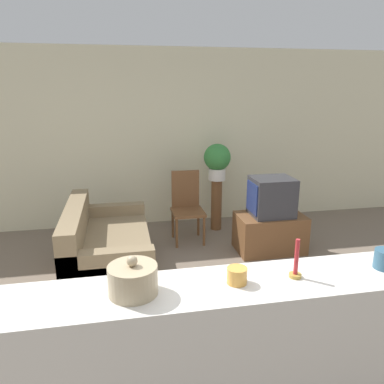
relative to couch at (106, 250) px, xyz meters
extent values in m
plane|color=#756656|center=(0.70, -1.75, -0.30)|extent=(14.00, 14.00, 0.00)
cube|color=beige|center=(0.70, 1.68, 1.05)|extent=(9.00, 0.06, 2.70)
cube|color=#847051|center=(0.04, 0.00, -0.06)|extent=(0.92, 1.64, 0.47)
cube|color=#847051|center=(-0.32, 0.00, 0.35)|extent=(0.20, 1.64, 0.35)
cube|color=#847051|center=(0.04, -0.74, 0.01)|extent=(0.92, 0.16, 0.62)
cube|color=#847051|center=(0.04, 0.74, 0.01)|extent=(0.92, 0.16, 0.62)
cube|color=brown|center=(2.12, 0.26, -0.05)|extent=(0.88, 0.55, 0.50)
cube|color=#333338|center=(2.12, 0.26, 0.45)|extent=(0.53, 0.46, 0.50)
cube|color=navy|center=(1.86, 0.26, 0.45)|extent=(0.02, 0.37, 0.39)
cube|color=brown|center=(1.11, 0.76, 0.14)|extent=(0.44, 0.44, 0.04)
cube|color=brown|center=(1.11, 0.97, 0.42)|extent=(0.40, 0.04, 0.53)
cylinder|color=brown|center=(0.92, 0.57, -0.09)|extent=(0.04, 0.04, 0.42)
cylinder|color=brown|center=(1.30, 0.57, -0.09)|extent=(0.04, 0.04, 0.42)
cylinder|color=brown|center=(0.92, 0.95, -0.09)|extent=(0.04, 0.04, 0.42)
cylinder|color=brown|center=(1.30, 0.95, -0.09)|extent=(0.04, 0.04, 0.42)
cylinder|color=brown|center=(1.62, 1.16, 0.09)|extent=(0.16, 0.16, 0.78)
cylinder|color=white|center=(1.62, 1.16, 0.57)|extent=(0.25, 0.25, 0.17)
sphere|color=#38843D|center=(1.62, 1.16, 0.83)|extent=(0.40, 0.40, 0.40)
cube|color=silver|center=(0.70, -2.38, 0.25)|extent=(2.39, 0.44, 1.10)
cylinder|color=tan|center=(0.25, -2.38, 0.87)|extent=(0.25, 0.25, 0.15)
sphere|color=tan|center=(0.25, -2.38, 0.98)|extent=(0.06, 0.06, 0.06)
cylinder|color=gold|center=(0.80, -2.38, 0.84)|extent=(0.11, 0.11, 0.09)
cylinder|color=#B7933D|center=(1.14, -2.38, 0.81)|extent=(0.07, 0.07, 0.02)
cylinder|color=#B7282D|center=(1.14, -2.38, 0.92)|extent=(0.02, 0.02, 0.21)
camera|label=1|loc=(0.22, -4.11, 1.82)|focal=35.00mm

